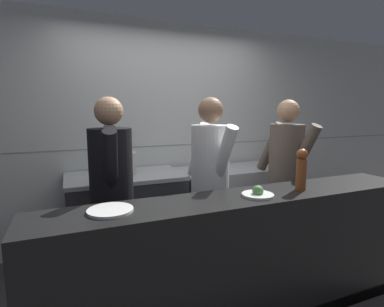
% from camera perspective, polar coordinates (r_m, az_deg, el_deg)
% --- Properties ---
extents(ground_plane, '(14.00, 14.00, 0.00)m').
position_cam_1_polar(ground_plane, '(2.78, 6.35, -26.51)').
color(ground_plane, '#383333').
extents(wall_back_tiled, '(8.00, 0.06, 2.60)m').
position_cam_1_polar(wall_back_tiled, '(3.67, -4.76, 3.92)').
color(wall_back_tiled, silver).
rests_on(wall_back_tiled, ground_plane).
extents(oven_range, '(1.18, 0.71, 0.92)m').
position_cam_1_polar(oven_range, '(3.32, -12.41, -11.65)').
color(oven_range, '#38383D').
rests_on(oven_range, ground_plane).
extents(prep_counter, '(1.24, 0.65, 0.89)m').
position_cam_1_polar(prep_counter, '(3.73, 6.90, -9.55)').
color(prep_counter, '#B7BABF').
rests_on(prep_counter, ground_plane).
extents(pass_counter, '(2.97, 0.45, 0.97)m').
position_cam_1_polar(pass_counter, '(2.40, 9.93, -19.16)').
color(pass_counter, black).
rests_on(pass_counter, ground_plane).
extents(stock_pot, '(0.27, 0.27, 0.23)m').
position_cam_1_polar(stock_pot, '(3.16, -12.89, -1.81)').
color(stock_pot, beige).
rests_on(stock_pot, oven_range).
extents(plated_dish_main, '(0.28, 0.28, 0.02)m').
position_cam_1_polar(plated_dish_main, '(1.92, -15.30, -10.39)').
color(plated_dish_main, white).
rests_on(plated_dish_main, pass_counter).
extents(plated_dish_appetiser, '(0.23, 0.23, 0.08)m').
position_cam_1_polar(plated_dish_appetiser, '(2.22, 12.42, -7.45)').
color(plated_dish_appetiser, white).
rests_on(plated_dish_appetiser, pass_counter).
extents(pepper_mill, '(0.09, 0.09, 0.32)m').
position_cam_1_polar(pepper_mill, '(2.45, 20.13, -2.69)').
color(pepper_mill, brown).
rests_on(pepper_mill, pass_counter).
extents(chef_head_cook, '(0.38, 0.74, 1.69)m').
position_cam_1_polar(chef_head_cook, '(2.52, -15.01, -6.82)').
color(chef_head_cook, black).
rests_on(chef_head_cook, ground_plane).
extents(chef_sous, '(0.39, 0.74, 1.69)m').
position_cam_1_polar(chef_sous, '(2.75, 3.44, -5.14)').
color(chef_sous, black).
rests_on(chef_sous, ground_plane).
extents(chef_line, '(0.42, 0.73, 1.68)m').
position_cam_1_polar(chef_line, '(3.23, 17.35, -3.59)').
color(chef_line, black).
rests_on(chef_line, ground_plane).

